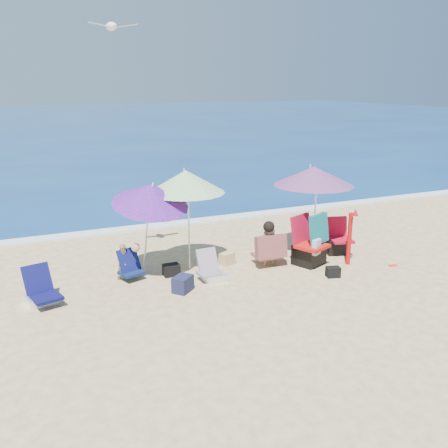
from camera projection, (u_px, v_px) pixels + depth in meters
name	position (u px, v px, depth m)	size (l,w,h in m)	color
ground	(258.00, 288.00, 10.08)	(120.00, 120.00, 0.00)	#D8BC84
sea	(47.00, 123.00, 49.70)	(120.00, 80.00, 0.12)	navy
foam	(176.00, 223.00, 14.56)	(120.00, 0.50, 0.04)	white
umbrella_turquoise	(314.00, 176.00, 11.61)	(2.42, 2.42, 2.13)	white
umbrella_striped	(186.00, 182.00, 10.63)	(2.08, 2.08, 2.22)	silver
umbrella_blue	(151.00, 195.00, 10.20)	(1.83, 1.88, 2.16)	white
furled_umbrella	(351.00, 234.00, 11.16)	(0.17, 0.28, 1.32)	#B60D0D
chair_navy	(41.00, 294.00, 9.33)	(0.70, 0.82, 0.71)	#0B0C41
chair_rainbow	(212.00, 272.00, 10.43)	(0.57, 0.60, 0.62)	#C64A46
camp_chair_left	(337.00, 243.00, 12.03)	(0.61, 0.74, 0.87)	#A60B20
camp_chair_right	(310.00, 246.00, 11.25)	(0.89, 0.94, 1.18)	red
person_center	(269.00, 244.00, 11.15)	(0.72, 0.62, 1.04)	tan
person_left	(126.00, 261.00, 10.47)	(0.59, 0.62, 0.82)	tan
bag_navy_a	(183.00, 284.00, 9.87)	(0.49, 0.48, 0.31)	#1A1D39
bag_black_a	(171.00, 270.00, 10.68)	(0.34, 0.25, 0.25)	black
bag_tan	(227.00, 259.00, 11.33)	(0.38, 0.33, 0.27)	tan
bag_black_b	(333.00, 272.00, 10.61)	(0.32, 0.26, 0.22)	black
orange_item	(393.00, 265.00, 11.26)	(0.20, 0.11, 0.03)	red
seagull	(112.00, 26.00, 9.58)	(0.93, 0.41, 0.16)	white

